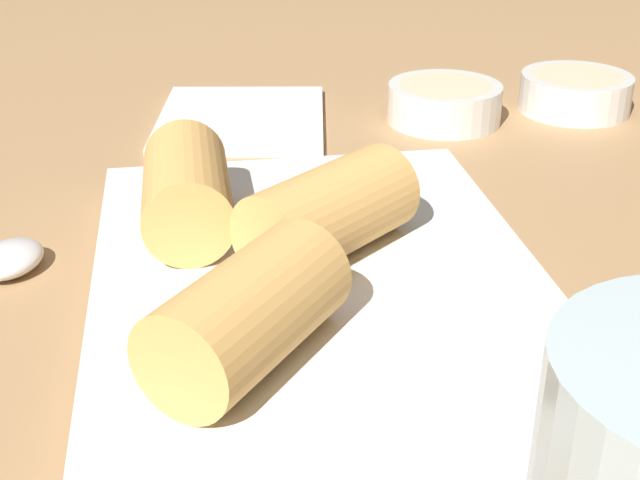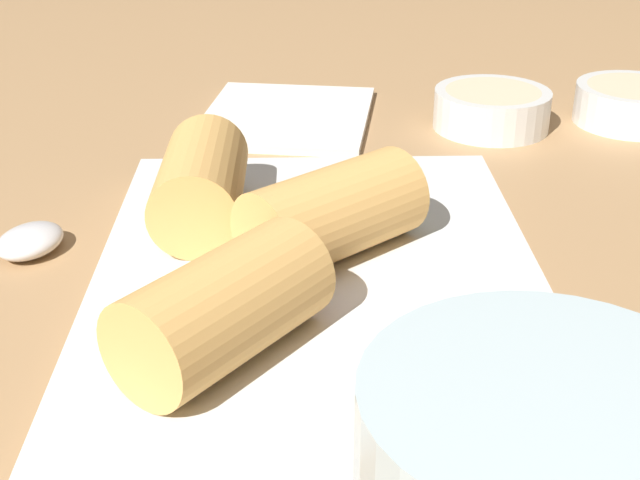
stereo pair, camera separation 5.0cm
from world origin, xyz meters
TOP-DOWN VIEW (x-y plane):
  - table_surface at (0.00, 0.00)cm, footprint 180.00×140.00cm
  - serving_plate at (-2.04, 0.98)cm, footprint 31.23×22.15cm
  - roll_front_left at (4.62, -2.81)cm, footprint 10.13×9.43cm
  - roll_front_right at (-8.63, -5.22)cm, footprint 10.08×4.70cm
  - roll_back_left at (-4.41, 2.11)cm, footprint 9.49×10.10cm
  - dipping_bowl_near at (-27.15, 14.59)cm, footprint 8.63×8.63cm
  - dipping_bowl_far at (-28.04, 25.54)cm, footprint 8.63×8.63cm
  - spoon at (-6.75, -15.04)cm, footprint 14.98×7.59cm
  - napkin at (-29.30, -0.78)cm, footprint 16.40×14.56cm

SIDE VIEW (x-z plane):
  - table_surface at x=0.00cm, z-range 0.00..2.00cm
  - napkin at x=-29.30cm, z-range 2.00..2.60cm
  - spoon at x=-6.75cm, z-range 1.95..3.40cm
  - serving_plate at x=-2.04cm, z-range 2.01..3.51cm
  - dipping_bowl_near at x=-27.15cm, z-range 2.13..5.03cm
  - dipping_bowl_far at x=-28.04cm, z-range 2.13..5.03cm
  - roll_front_left at x=4.62cm, z-range 3.50..8.15cm
  - roll_front_right at x=-8.63cm, z-range 3.50..8.15cm
  - roll_back_left at x=-4.41cm, z-range 3.50..8.15cm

